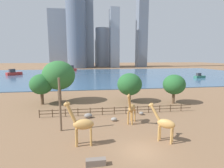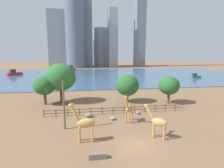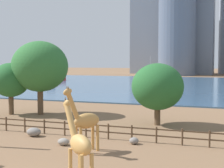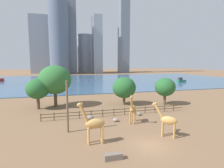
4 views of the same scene
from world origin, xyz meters
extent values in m
plane|color=brown|center=(0.00, 80.00, 0.00)|extent=(400.00, 400.00, 0.00)
cube|color=#3D6084|center=(0.00, 77.00, 0.10)|extent=(180.00, 86.00, 0.20)
cylinder|color=tan|center=(-6.62, 1.94, 1.01)|extent=(0.24, 0.24, 2.02)
cylinder|color=tan|center=(-6.59, 2.56, 1.01)|extent=(0.24, 0.24, 2.02)
cylinder|color=tan|center=(-5.05, 1.88, 1.01)|extent=(0.24, 0.24, 2.02)
cylinder|color=tan|center=(-5.03, 2.50, 1.01)|extent=(0.24, 0.24, 2.02)
ellipsoid|color=tan|center=(-5.82, 2.22, 2.38)|extent=(2.27, 0.98, 1.17)
cylinder|color=tan|center=(-7.08, 2.27, 3.65)|extent=(1.19, 0.41, 2.21)
ellipsoid|color=tan|center=(-7.50, 2.28, 4.68)|extent=(0.86, 0.39, 0.71)
cone|color=brown|center=(-7.50, 2.19, 5.02)|extent=(0.11, 0.11, 0.21)
cone|color=brown|center=(-7.50, 2.37, 5.02)|extent=(0.11, 0.11, 0.21)
cylinder|color=tan|center=(2.69, 1.91, 0.91)|extent=(0.30, 0.30, 1.82)
cylinder|color=tan|center=(3.05, 2.34, 0.91)|extent=(0.30, 0.30, 1.82)
cylinder|color=tan|center=(3.77, 1.00, 0.91)|extent=(0.30, 0.30, 1.82)
cylinder|color=tan|center=(4.13, 1.43, 0.91)|extent=(0.30, 0.30, 1.82)
ellipsoid|color=tan|center=(3.41, 1.67, 2.14)|extent=(2.06, 1.92, 1.06)
cylinder|color=tan|center=(2.43, 2.50, 3.21)|extent=(1.24, 1.11, 1.89)
ellipsoid|color=tan|center=(2.02, 2.85, 4.07)|extent=(0.80, 0.75, 0.70)
cone|color=brown|center=(1.97, 2.78, 4.37)|extent=(0.14, 0.14, 0.19)
cone|color=brown|center=(2.07, 2.91, 4.37)|extent=(0.14, 0.14, 0.19)
cylinder|color=#C18C47|center=(0.90, 7.06, 0.95)|extent=(0.30, 0.30, 1.89)
cylinder|color=#C18C47|center=(0.40, 7.36, 0.95)|extent=(0.30, 0.30, 1.89)
cylinder|color=#C18C47|center=(1.65, 8.32, 0.95)|extent=(0.30, 0.30, 1.89)
cylinder|color=#C18C47|center=(1.14, 8.62, 0.95)|extent=(0.30, 0.30, 1.89)
ellipsoid|color=#C18C47|center=(1.02, 7.84, 2.22)|extent=(1.79, 2.23, 1.10)
cylinder|color=#C18C47|center=(0.42, 6.83, 3.41)|extent=(0.86, 1.13, 2.06)
ellipsoid|color=#C18C47|center=(0.21, 6.48, 4.38)|extent=(0.70, 0.86, 0.66)
cone|color=brown|center=(0.29, 6.44, 4.70)|extent=(0.14, 0.14, 0.20)
cone|color=brown|center=(0.14, 6.53, 4.70)|extent=(0.14, 0.14, 0.20)
cylinder|color=brown|center=(-8.85, 6.42, 3.51)|extent=(0.28, 0.28, 7.03)
ellipsoid|color=gray|center=(3.56, 11.12, 0.27)|extent=(0.72, 0.71, 0.53)
ellipsoid|color=gray|center=(-5.29, 10.87, 0.38)|extent=(1.27, 1.00, 0.75)
ellipsoid|color=gray|center=(-1.43, 8.93, 0.28)|extent=(0.91, 0.74, 0.55)
cube|color=#72665B|center=(-4.71, -1.66, 0.30)|extent=(1.80, 0.60, 0.60)
cylinder|color=#4C3826|center=(-13.00, 12.00, 0.65)|extent=(0.14, 0.14, 1.30)
cylinder|color=#4C3826|center=(-10.99, 12.00, 0.65)|extent=(0.14, 0.14, 1.30)
cylinder|color=#4C3826|center=(-8.97, 12.00, 0.65)|extent=(0.14, 0.14, 1.30)
cylinder|color=#4C3826|center=(-6.96, 12.00, 0.65)|extent=(0.14, 0.14, 1.30)
cylinder|color=#4C3826|center=(-4.94, 12.00, 0.65)|extent=(0.14, 0.14, 1.30)
cylinder|color=#4C3826|center=(-2.93, 12.00, 0.65)|extent=(0.14, 0.14, 1.30)
cylinder|color=#4C3826|center=(-0.91, 12.00, 0.65)|extent=(0.14, 0.14, 1.30)
cylinder|color=#4C3826|center=(1.10, 12.00, 0.65)|extent=(0.14, 0.14, 1.30)
cylinder|color=#4C3826|center=(3.12, 12.00, 0.65)|extent=(0.14, 0.14, 1.30)
cylinder|color=#4C3826|center=(5.13, 12.00, 0.65)|extent=(0.14, 0.14, 1.30)
cylinder|color=#4C3826|center=(7.15, 12.00, 0.65)|extent=(0.14, 0.14, 1.30)
cylinder|color=#4C3826|center=(9.16, 12.00, 0.65)|extent=(0.14, 0.14, 1.30)
cylinder|color=#4C3826|center=(11.18, 12.00, 0.65)|extent=(0.14, 0.14, 1.30)
cube|color=#4C3826|center=(0.00, 12.00, 1.10)|extent=(26.10, 0.08, 0.10)
cube|color=#4C3826|center=(0.00, 12.00, 0.59)|extent=(26.10, 0.08, 0.10)
cylinder|color=brown|center=(-11.22, 21.61, 1.55)|extent=(0.69, 0.69, 3.09)
ellipsoid|color=#2D6B33|center=(-11.22, 21.61, 5.80)|extent=(6.76, 6.76, 6.09)
cylinder|color=brown|center=(3.56, 19.58, 0.90)|extent=(0.60, 0.60, 1.80)
ellipsoid|color=#26602D|center=(3.56, 19.58, 3.89)|extent=(5.22, 5.22, 4.70)
cylinder|color=brown|center=(-14.51, 20.36, 1.17)|extent=(0.61, 0.61, 2.35)
ellipsoid|color=#26602D|center=(-14.51, 20.36, 4.17)|extent=(4.56, 4.56, 4.10)
cylinder|color=brown|center=(12.42, 17.27, 1.10)|extent=(0.59, 0.59, 2.19)
ellipsoid|color=#26602D|center=(12.42, 17.27, 4.00)|extent=(4.53, 4.53, 4.08)
cube|color=#B22D28|center=(-43.14, 81.27, 0.94)|extent=(7.21, 7.09, 1.49)
cube|color=#333338|center=(-43.80, 80.62, 2.58)|extent=(3.16, 3.14, 1.78)
cube|color=#B22D28|center=(-16.74, 103.66, 1.08)|extent=(9.13, 4.10, 1.77)
cube|color=#333338|center=(-15.64, 103.78, 3.03)|extent=(3.39, 2.45, 2.12)
cylinder|color=silver|center=(-17.18, 103.62, 5.06)|extent=(0.13, 0.13, 6.19)
cube|color=#337259|center=(45.05, 55.95, 0.71)|extent=(5.41, 2.87, 1.03)
cube|color=#333338|center=(44.43, 55.82, 1.85)|extent=(2.07, 1.59, 1.23)
cube|color=slate|center=(-2.93, 152.65, 42.88)|extent=(8.46, 13.32, 85.76)
cube|color=slate|center=(47.10, 150.12, 53.43)|extent=(9.00, 10.61, 106.87)
cube|color=gray|center=(-31.27, 160.19, 26.17)|extent=(16.31, 15.57, 52.34)
cube|color=#939EAD|center=(20.20, 147.73, 26.55)|extent=(8.27, 11.33, 53.10)
cylinder|color=#939EAD|center=(10.84, 164.02, 18.93)|extent=(15.95, 15.95, 37.87)
cylinder|color=slate|center=(-13.68, 139.23, 31.99)|extent=(16.37, 16.37, 63.98)
camera|label=1|loc=(-5.31, -16.07, 9.61)|focal=28.00mm
camera|label=2|loc=(-5.72, -18.24, 10.47)|focal=28.00mm
camera|label=3|loc=(10.82, -14.18, 6.48)|focal=55.00mm
camera|label=4|loc=(-8.89, -17.00, 9.24)|focal=28.00mm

